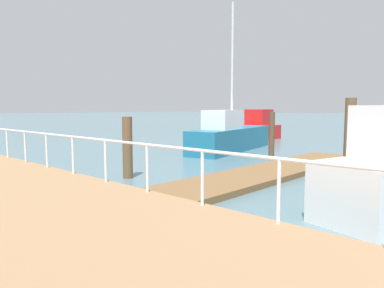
% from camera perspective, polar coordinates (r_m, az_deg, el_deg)
% --- Properties ---
extents(ground_plane, '(300.00, 300.00, 0.00)m').
position_cam_1_polar(ground_plane, '(19.81, -22.41, -1.22)').
color(ground_plane, slate).
extents(floating_dock, '(11.62, 2.00, 0.18)m').
position_cam_1_polar(floating_dock, '(12.36, 12.07, -4.43)').
color(floating_dock, brown).
rests_on(floating_dock, ground_plane).
extents(boardwalk_railing, '(0.06, 24.19, 1.08)m').
position_cam_1_polar(boardwalk_railing, '(8.51, -10.64, -1.18)').
color(boardwalk_railing, white).
rests_on(boardwalk_railing, boardwalk).
extents(dock_piling_0, '(0.32, 0.32, 1.97)m').
position_cam_1_polar(dock_piling_0, '(11.64, -10.22, -0.56)').
color(dock_piling_0, brown).
rests_on(dock_piling_0, ground_plane).
extents(dock_piling_1, '(0.26, 0.26, 2.07)m').
position_cam_1_polar(dock_piling_1, '(16.67, 12.55, 1.44)').
color(dock_piling_1, brown).
rests_on(dock_piling_1, ground_plane).
extents(dock_piling_2, '(0.32, 0.32, 2.55)m').
position_cam_1_polar(dock_piling_2, '(11.92, 23.74, 0.59)').
color(dock_piling_2, brown).
rests_on(dock_piling_2, ground_plane).
extents(moored_boat_1, '(5.25, 2.13, 2.16)m').
position_cam_1_polar(moored_boat_1, '(25.77, 9.92, 2.31)').
color(moored_boat_1, red).
rests_on(moored_boat_1, ground_plane).
extents(moored_boat_4, '(7.33, 3.12, 7.65)m').
position_cam_1_polar(moored_boat_4, '(18.99, 6.08, 1.31)').
color(moored_boat_4, '#1E6B8C').
rests_on(moored_boat_4, ground_plane).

